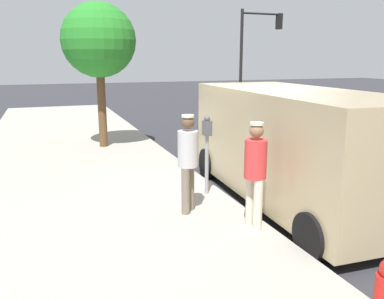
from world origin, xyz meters
name	(u,v)px	position (x,y,z in m)	size (l,w,h in m)	color
ground_plane	(258,188)	(0.00, 0.00, 0.00)	(80.00, 80.00, 0.00)	#2D2D33
sidewalk_slab	(91,204)	(3.50, 0.00, 0.07)	(5.00, 32.00, 0.15)	#9E998E
parking_meter_near	(207,142)	(1.35, 0.37, 1.18)	(0.14, 0.18, 1.52)	gray
pedestrian_in_red	(255,168)	(1.26, 2.06, 1.09)	(0.34, 0.36, 1.64)	beige
pedestrian_in_gray	(188,157)	(2.00, 1.12, 1.10)	(0.34, 0.34, 1.66)	#726656
parked_van	(295,144)	(-0.15, 1.02, 1.15)	(2.31, 5.27, 2.15)	tan
traffic_light_corner	(256,43)	(-6.52, -12.05, 3.52)	(2.48, 0.42, 5.20)	black
street_tree	(99,41)	(2.59, -4.70, 3.19)	(2.10, 2.10, 4.12)	brown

